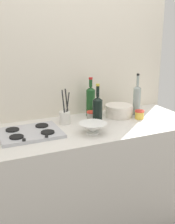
% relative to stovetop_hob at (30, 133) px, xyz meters
% --- Properties ---
extents(ground_plane, '(6.00, 6.00, 0.00)m').
position_rel_stovetop_hob_xyz_m(ground_plane, '(0.45, -0.01, -0.91)').
color(ground_plane, '#47423D').
rests_on(ground_plane, ground).
extents(counter_block, '(1.80, 0.70, 0.90)m').
position_rel_stovetop_hob_xyz_m(counter_block, '(0.45, -0.01, -0.46)').
color(counter_block, silver).
rests_on(counter_block, ground).
extents(backsplash_panel, '(1.90, 0.06, 2.30)m').
position_rel_stovetop_hob_xyz_m(backsplash_panel, '(0.45, 0.37, 0.24)').
color(backsplash_panel, beige).
rests_on(backsplash_panel, ground).
extents(stovetop_hob, '(0.44, 0.35, 0.04)m').
position_rel_stovetop_hob_xyz_m(stovetop_hob, '(0.00, 0.00, 0.00)').
color(stovetop_hob, '#B2B2B7').
rests_on(stovetop_hob, counter_block).
extents(plate_stack, '(0.24, 0.24, 0.10)m').
position_rel_stovetop_hob_xyz_m(plate_stack, '(0.81, 0.12, 0.04)').
color(plate_stack, silver).
rests_on(plate_stack, counter_block).
extents(wine_bottle_leftmost, '(0.08, 0.08, 0.34)m').
position_rel_stovetop_hob_xyz_m(wine_bottle_leftmost, '(0.60, 0.24, 0.12)').
color(wine_bottle_leftmost, '#19471E').
rests_on(wine_bottle_leftmost, counter_block).
extents(wine_bottle_mid_left, '(0.08, 0.08, 0.33)m').
position_rel_stovetop_hob_xyz_m(wine_bottle_mid_left, '(0.54, -0.01, 0.11)').
color(wine_bottle_mid_left, black).
rests_on(wine_bottle_mid_left, counter_block).
extents(wine_bottle_mid_right, '(0.07, 0.07, 0.37)m').
position_rel_stovetop_hob_xyz_m(wine_bottle_mid_right, '(0.99, 0.11, 0.13)').
color(wine_bottle_mid_right, gray).
rests_on(wine_bottle_mid_right, counter_block).
extents(mixing_bowl, '(0.21, 0.21, 0.08)m').
position_rel_stovetop_hob_xyz_m(mixing_bowl, '(0.43, -0.17, 0.03)').
color(mixing_bowl, white).
rests_on(mixing_bowl, counter_block).
extents(utensil_crock, '(0.09, 0.09, 0.29)m').
position_rel_stovetop_hob_xyz_m(utensil_crock, '(0.31, 0.12, 0.05)').
color(utensil_crock, silver).
rests_on(utensil_crock, counter_block).
extents(condiment_jar_front, '(0.08, 0.08, 0.07)m').
position_rel_stovetop_hob_xyz_m(condiment_jar_front, '(0.94, -0.01, 0.02)').
color(condiment_jar_front, gold).
rests_on(condiment_jar_front, counter_block).
extents(condiment_jar_rear, '(0.08, 0.08, 0.07)m').
position_rel_stovetop_hob_xyz_m(condiment_jar_rear, '(0.55, 0.13, 0.02)').
color(condiment_jar_rear, '#9E998C').
rests_on(condiment_jar_rear, counter_block).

